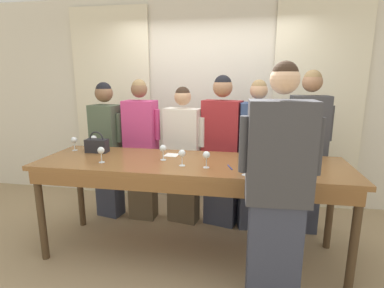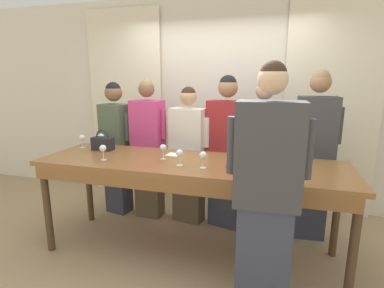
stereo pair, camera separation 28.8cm
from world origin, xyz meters
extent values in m
plane|color=tan|center=(0.00, 0.00, 0.00)|extent=(18.00, 18.00, 0.00)
cube|color=silver|center=(0.00, 1.47, 1.40)|extent=(12.00, 0.06, 2.80)
cube|color=#EFE5C6|center=(-1.40, 1.40, 1.34)|extent=(1.13, 0.03, 2.69)
cube|color=#EFE5C6|center=(1.40, 1.40, 1.34)|extent=(1.13, 0.03, 2.69)
cube|color=brown|center=(0.00, 0.00, 0.94)|extent=(2.92, 0.85, 0.04)
cube|color=brown|center=(0.00, -0.41, 0.86)|extent=(2.81, 0.03, 0.12)
cylinder|color=#4C3823|center=(-1.39, -0.35, 0.46)|extent=(0.07, 0.07, 0.92)
cylinder|color=#4C3823|center=(1.39, -0.35, 0.46)|extent=(0.07, 0.07, 0.92)
cylinder|color=#4C3823|center=(-1.39, 0.35, 0.46)|extent=(0.07, 0.07, 0.92)
cylinder|color=#4C3823|center=(1.39, 0.35, 0.46)|extent=(0.07, 0.07, 0.92)
cylinder|color=black|center=(0.79, 0.00, 1.06)|extent=(0.08, 0.08, 0.19)
cone|color=black|center=(0.79, 0.00, 1.18)|extent=(0.08, 0.08, 0.05)
cylinder|color=black|center=(0.79, 0.00, 1.24)|extent=(0.03, 0.03, 0.07)
cylinder|color=white|center=(0.79, 0.00, 1.05)|extent=(0.08, 0.08, 0.08)
cube|color=#232328|center=(-1.04, 0.17, 1.04)|extent=(0.23, 0.11, 0.14)
torus|color=#232328|center=(-1.04, 0.17, 1.11)|extent=(0.15, 0.01, 0.15)
cylinder|color=white|center=(0.91, -0.02, 0.97)|extent=(0.06, 0.06, 0.00)
cylinder|color=white|center=(0.91, -0.02, 1.01)|extent=(0.01, 0.01, 0.08)
sphere|color=white|center=(0.91, -0.02, 1.08)|extent=(0.07, 0.07, 0.07)
cylinder|color=white|center=(-1.32, 0.20, 0.97)|extent=(0.06, 0.06, 0.00)
cylinder|color=white|center=(-1.32, 0.20, 1.01)|extent=(0.01, 0.01, 0.08)
sphere|color=white|center=(-1.32, 0.20, 1.08)|extent=(0.07, 0.07, 0.07)
cylinder|color=white|center=(-0.27, 0.00, 0.97)|extent=(0.06, 0.06, 0.00)
cylinder|color=white|center=(-0.27, 0.00, 1.01)|extent=(0.01, 0.01, 0.08)
sphere|color=white|center=(-0.27, 0.00, 1.08)|extent=(0.07, 0.07, 0.07)
cylinder|color=white|center=(-0.81, -0.18, 0.97)|extent=(0.06, 0.06, 0.00)
cylinder|color=white|center=(-0.81, -0.18, 1.01)|extent=(0.01, 0.01, 0.08)
sphere|color=white|center=(-0.81, -0.18, 1.08)|extent=(0.07, 0.07, 0.07)
cylinder|color=white|center=(0.77, 0.23, 0.97)|extent=(0.06, 0.06, 0.00)
cylinder|color=white|center=(0.77, 0.23, 1.01)|extent=(0.01, 0.01, 0.08)
sphere|color=white|center=(0.77, 0.23, 1.08)|extent=(0.07, 0.07, 0.07)
cylinder|color=white|center=(0.99, 0.24, 0.97)|extent=(0.06, 0.06, 0.00)
cylinder|color=white|center=(0.99, 0.24, 1.01)|extent=(0.01, 0.01, 0.08)
sphere|color=white|center=(0.99, 0.24, 1.08)|extent=(0.07, 0.07, 0.07)
sphere|color=beige|center=(0.99, 0.24, 1.07)|extent=(0.04, 0.04, 0.04)
cylinder|color=white|center=(0.17, -0.17, 0.97)|extent=(0.06, 0.06, 0.00)
cylinder|color=white|center=(0.17, -0.17, 1.01)|extent=(0.01, 0.01, 0.08)
sphere|color=white|center=(0.17, -0.17, 1.08)|extent=(0.07, 0.07, 0.07)
sphere|color=beige|center=(0.17, -0.17, 1.07)|extent=(0.04, 0.04, 0.04)
cylinder|color=white|center=(0.51, -0.32, 0.97)|extent=(0.06, 0.06, 0.00)
cylinder|color=white|center=(0.51, -0.32, 1.01)|extent=(0.01, 0.01, 0.08)
sphere|color=white|center=(0.51, -0.32, 1.08)|extent=(0.07, 0.07, 0.07)
cylinder|color=white|center=(-0.05, -0.15, 0.97)|extent=(0.06, 0.06, 0.00)
cylinder|color=white|center=(-0.05, -0.15, 1.01)|extent=(0.01, 0.01, 0.08)
sphere|color=white|center=(-0.05, -0.15, 1.08)|extent=(0.07, 0.07, 0.07)
cylinder|color=white|center=(-1.15, 0.32, 0.97)|extent=(0.06, 0.06, 0.00)
cylinder|color=white|center=(-1.15, 0.32, 1.01)|extent=(0.01, 0.01, 0.08)
sphere|color=white|center=(-1.15, 0.32, 1.08)|extent=(0.07, 0.07, 0.07)
cube|color=white|center=(-0.23, 0.19, 0.97)|extent=(0.15, 0.15, 0.00)
cylinder|color=#193399|center=(0.38, -0.14, 0.97)|extent=(0.05, 0.14, 0.01)
cube|color=#383D51|center=(-1.17, 0.68, 0.40)|extent=(0.33, 0.27, 0.79)
cube|color=#4C5B47|center=(-1.17, 0.68, 1.10)|extent=(0.39, 0.31, 0.63)
sphere|color=brown|center=(-1.17, 0.68, 1.56)|extent=(0.21, 0.21, 0.21)
sphere|color=black|center=(-1.17, 0.68, 1.59)|extent=(0.19, 0.19, 0.19)
cylinder|color=#4C5B47|center=(-0.99, 0.64, 1.15)|extent=(0.08, 0.08, 0.34)
cylinder|color=#4C5B47|center=(-1.36, 0.72, 1.15)|extent=(0.08, 0.08, 0.34)
cube|color=brown|center=(-0.73, 0.68, 0.41)|extent=(0.32, 0.23, 0.82)
cube|color=#C63D7A|center=(-0.73, 0.68, 1.15)|extent=(0.38, 0.27, 0.65)
sphere|color=brown|center=(-0.73, 0.68, 1.61)|extent=(0.19, 0.19, 0.19)
sphere|color=#93754C|center=(-0.73, 0.68, 1.64)|extent=(0.17, 0.17, 0.17)
cylinder|color=#C63D7A|center=(-0.52, 0.67, 1.20)|extent=(0.07, 0.07, 0.36)
cylinder|color=#C63D7A|center=(-0.94, 0.69, 1.20)|extent=(0.07, 0.07, 0.36)
cube|color=brown|center=(-0.21, 0.68, 0.39)|extent=(0.39, 0.26, 0.78)
cube|color=silver|center=(-0.21, 0.68, 1.09)|extent=(0.46, 0.30, 0.62)
sphere|color=tan|center=(-0.21, 0.68, 1.52)|extent=(0.19, 0.19, 0.19)
sphere|color=#332319|center=(-0.21, 0.68, 1.56)|extent=(0.17, 0.17, 0.17)
cylinder|color=silver|center=(0.01, 0.63, 1.13)|extent=(0.08, 0.08, 0.34)
cylinder|color=silver|center=(-0.44, 0.72, 1.13)|extent=(0.08, 0.08, 0.34)
cube|color=#383D51|center=(0.24, 0.68, 0.42)|extent=(0.40, 0.27, 0.83)
cube|color=maroon|center=(0.24, 0.68, 1.16)|extent=(0.47, 0.31, 0.66)
sphere|color=#9E7051|center=(0.24, 0.68, 1.63)|extent=(0.22, 0.22, 0.22)
sphere|color=black|center=(0.24, 0.68, 1.67)|extent=(0.19, 0.19, 0.19)
cylinder|color=maroon|center=(0.47, 0.62, 1.21)|extent=(0.09, 0.09, 0.36)
cylinder|color=maroon|center=(0.01, 0.74, 1.21)|extent=(0.09, 0.09, 0.36)
cube|color=#383D51|center=(0.63, 0.68, 0.41)|extent=(0.40, 0.29, 0.82)
cube|color=#334775|center=(0.63, 0.68, 1.15)|extent=(0.47, 0.34, 0.65)
sphere|color=tan|center=(0.63, 0.68, 1.60)|extent=(0.19, 0.19, 0.19)
sphere|color=#93754C|center=(0.63, 0.68, 1.64)|extent=(0.17, 0.17, 0.17)
cylinder|color=#334775|center=(0.86, 0.73, 1.20)|extent=(0.08, 0.08, 0.36)
cylinder|color=#334775|center=(0.40, 0.63, 1.20)|extent=(0.08, 0.08, 0.36)
cube|color=#383D51|center=(1.17, 0.68, 0.43)|extent=(0.34, 0.22, 0.87)
cube|color=#3D3D42|center=(1.17, 0.68, 1.21)|extent=(0.40, 0.26, 0.69)
sphere|color=#9E7051|center=(1.17, 0.68, 1.69)|extent=(0.21, 0.21, 0.21)
sphere|color=#93754C|center=(1.17, 0.68, 1.73)|extent=(0.18, 0.18, 0.18)
cylinder|color=#3D3D42|center=(1.39, 0.69, 1.26)|extent=(0.07, 0.07, 0.38)
cylinder|color=#3D3D42|center=(0.96, 0.66, 1.26)|extent=(0.07, 0.07, 0.38)
cube|color=#383D51|center=(0.74, -0.66, 0.45)|extent=(0.38, 0.21, 0.89)
cube|color=#3D3D42|center=(0.74, -0.66, 1.25)|extent=(0.45, 0.25, 0.71)
sphere|color=#DBAD89|center=(0.74, -0.66, 1.73)|extent=(0.19, 0.19, 0.19)
sphere|color=#332319|center=(0.74, -0.66, 1.77)|extent=(0.17, 0.17, 0.17)
cylinder|color=#3D3D42|center=(0.50, -0.67, 1.30)|extent=(0.07, 0.07, 0.39)
cylinder|color=#3D3D42|center=(0.98, -0.65, 1.30)|extent=(0.07, 0.07, 0.39)
camera|label=1|loc=(0.50, -2.69, 1.75)|focal=28.00mm
camera|label=2|loc=(0.78, -2.62, 1.75)|focal=28.00mm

